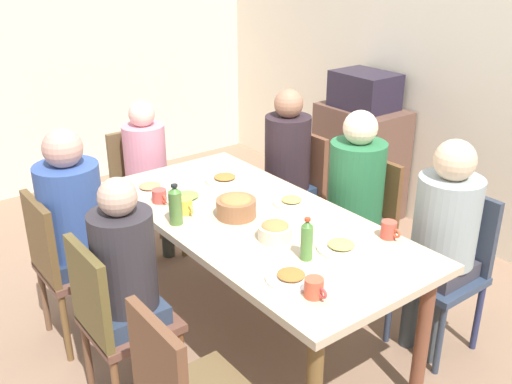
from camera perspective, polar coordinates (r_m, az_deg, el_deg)
name	(u,v)px	position (r m, az deg, el deg)	size (l,w,h in m)	color
ground_plane	(256,338)	(3.49, 0.00, -14.09)	(7.00, 7.00, 0.00)	#8B6C54
wall_back	(492,70)	(4.38, 22.04, 10.95)	(6.08, 0.12, 2.60)	silver
wall_left	(48,43)	(5.50, -19.69, 13.53)	(0.12, 4.18, 2.60)	beige
dining_table	(256,233)	(3.11, 0.00, -3.99)	(1.92, 0.91, 0.77)	#C5AE8E
chair_1	(295,189)	(4.12, 3.86, 0.34)	(0.40, 0.40, 0.90)	brown
person_1	(286,161)	(3.98, 2.97, 3.03)	(0.31, 0.31, 1.23)	#28344F
chair_2	(142,186)	(4.23, -11.03, 0.61)	(0.40, 0.40, 0.90)	brown
person_2	(147,167)	(4.09, -10.62, 2.41)	(0.30, 0.30, 1.15)	#414842
chair_3	(362,220)	(3.70, 10.34, -2.76)	(0.40, 0.40, 0.90)	brown
person_3	(355,190)	(3.55, 9.63, 0.22)	(0.33, 0.33, 1.23)	#423E40
chair_4	(64,261)	(3.37, -18.28, -6.43)	(0.40, 0.40, 0.90)	brown
person_4	(74,217)	(3.29, -17.38, -2.32)	(0.34, 0.34, 1.25)	#34334E
chair_5	(449,262)	(3.36, 18.32, -6.49)	(0.40, 0.40, 0.90)	#2F3D54
person_5	(444,229)	(3.19, 17.91, -3.42)	(0.33, 0.33, 1.23)	#3F464B
chair_6	(113,316)	(2.85, -13.75, -11.73)	(0.40, 0.40, 0.90)	brown
person_6	(128,274)	(2.78, -12.41, -7.87)	(0.30, 0.30, 1.19)	#373748
plate_0	(187,198)	(3.31, -6.75, -0.55)	(0.25, 0.25, 0.04)	silver
plate_1	(341,247)	(2.80, 8.31, -5.31)	(0.23, 0.23, 0.04)	silver
plate_2	(291,277)	(2.54, 3.44, -8.29)	(0.22, 0.22, 0.04)	white
plate_3	(225,179)	(3.55, -3.07, 1.30)	(0.24, 0.24, 0.04)	silver
plate_4	(292,202)	(3.24, 3.49, -0.94)	(0.20, 0.20, 0.04)	silver
plate_5	(150,188)	(3.47, -10.30, 0.40)	(0.23, 0.23, 0.04)	silver
bowl_0	(236,206)	(3.07, -1.96, -1.40)	(0.21, 0.21, 0.12)	#945F3D
bowl_1	(275,231)	(2.85, 1.87, -3.79)	(0.17, 0.17, 0.09)	beige
cup_0	(314,288)	(2.42, 5.71, -9.31)	(0.12, 0.08, 0.08)	#D55539
cup_1	(389,230)	(2.93, 12.86, -3.63)	(0.11, 0.07, 0.09)	#CD4C3B
cup_2	(160,196)	(3.29, -9.40, -0.39)	(0.12, 0.08, 0.07)	#CD4A42
cup_3	(186,206)	(3.13, -6.90, -1.40)	(0.11, 0.08, 0.08)	yellow
bottle_0	(307,240)	(2.66, 4.98, -4.69)	(0.06, 0.06, 0.21)	#54883D
bottle_1	(175,205)	(3.00, -7.88, -1.31)	(0.07, 0.07, 0.22)	#527B38
side_cabinet	(359,161)	(4.88, 10.06, 3.01)	(0.70, 0.44, 0.90)	brown
microwave	(365,90)	(4.71, 10.57, 9.75)	(0.48, 0.36, 0.28)	#241D2E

